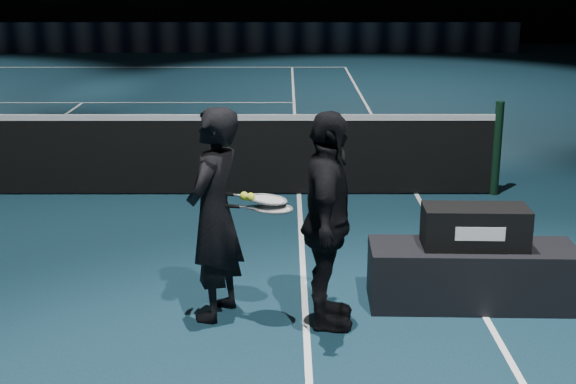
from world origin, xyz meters
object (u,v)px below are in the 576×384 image
Objects in this scene: racket_bag at (475,227)px; racket_lower at (273,209)px; racket_upper at (268,199)px; tennis_balls at (247,194)px; player_b at (327,221)px; player_bench at (472,275)px; player_a at (214,215)px.

racket_bag is 1.19× the size of racket_lower.
racket_upper is 5.67× the size of tennis_balls.
player_b reaches higher than racket_bag.
tennis_balls is at bearing 81.94° from player_b.
player_bench is 1.35m from player_b.
player_b is at bearing -9.08° from racket_upper.
racket_upper is (-1.60, -0.25, 0.70)m from player_bench.
player_b is 0.47m from racket_upper.
racket_lower is (-1.56, -0.30, 0.24)m from racket_bag.
tennis_balls is (-0.58, 0.12, 0.17)m from player_b.
player_b reaches higher than racket_upper.
tennis_balls is (0.25, -0.05, 0.17)m from player_a.
racket_bag reaches higher than player_bench.
player_a is 13.52× the size of tennis_balls.
racket_bag is at bearing 8.20° from tennis_balls.
racket_lower is at bearing -12.76° from tennis_balls.
player_a is at bearing -180.00° from racket_lower.
player_b is (-1.17, -0.37, 0.57)m from player_bench.
player_b is 2.39× the size of racket_upper.
player_bench is 2.37× the size of racket_lower.
racket_bag is 1.24m from player_b.
racket_bag is 0.50× the size of player_a.
player_bench is at bearing 8.20° from tennis_balls.
player_a reaches higher than player_bench.
racket_bag is 6.72× the size of tennis_balls.
racket_lower is 0.09m from racket_upper.
tennis_balls is (-0.15, -0.01, 0.04)m from racket_upper.
player_b reaches higher than racket_lower.
racket_bag is at bearing 116.28° from player_a.
racket_bag is at bearing 22.01° from racket_lower.
racket_upper is (-0.04, 0.05, 0.06)m from racket_lower.
racket_upper is (0.40, -0.04, 0.13)m from player_a.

